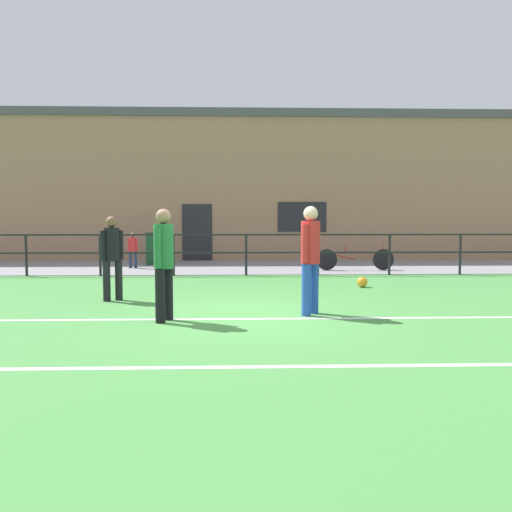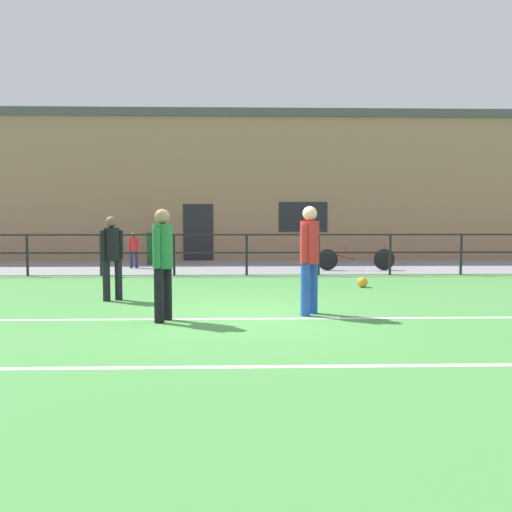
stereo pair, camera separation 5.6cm
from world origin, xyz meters
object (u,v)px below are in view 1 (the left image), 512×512
Objects in this scene: spectator_child at (133,248)px; trash_bin_0 at (155,248)px; player_striker at (310,253)px; bicycle_parked_1 at (355,259)px; soccer_ball_match at (362,282)px; player_winger at (164,258)px; player_goalkeeper at (112,253)px.

spectator_child reaches higher than trash_bin_0.
bicycle_parked_1 is at bearing -162.19° from player_striker.
soccer_ball_match is 0.22× the size of spectator_child.
bicycle_parked_1 is at bearing 169.38° from player_winger.
trash_bin_0 is (0.48, 1.31, -0.09)m from spectator_child.
player_striker is 2.37m from player_winger.
spectator_child is at bearing -109.99° from trash_bin_0.
bicycle_parked_1 is at bearing 165.72° from spectator_child.
soccer_ball_match is at bearing -15.16° from player_goalkeeper.
player_goalkeeper is at bearing -161.10° from soccer_ball_match.
spectator_child is (-2.18, 8.55, -0.33)m from player_winger.
player_goalkeeper is 0.91× the size of player_striker.
player_goalkeeper is 6.77× the size of soccer_ball_match.
soccer_ball_match is at bearing -46.50° from trash_bin_0.
bicycle_parked_1 is at bearing -19.01° from trash_bin_0.
bicycle_parked_1 is at bearing 80.05° from soccer_ball_match.
player_striker is 1.03× the size of player_winger.
soccer_ball_match is at bearing -99.95° from bicycle_parked_1.
player_striker reaches higher than spectator_child.
player_goalkeeper is 0.69× the size of bicycle_parked_1.
player_striker is 1.66× the size of trash_bin_0.
trash_bin_0 is (-6.35, 2.19, 0.21)m from bicycle_parked_1.
player_goalkeeper is at bearing -77.99° from player_striker.
player_winger is (-2.31, -0.50, -0.03)m from player_striker.
player_striker is at bearing -66.77° from trash_bin_0.
spectator_child reaches higher than soccer_ball_match.
player_winger is 0.73× the size of bicycle_parked_1.
player_goalkeeper reaches higher than bicycle_parked_1.
soccer_ball_match is 0.22× the size of trash_bin_0.
player_goalkeeper reaches higher than trash_bin_0.
player_striker is at bearing -107.97° from bicycle_parked_1.
player_winger reaches higher than bicycle_parked_1.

